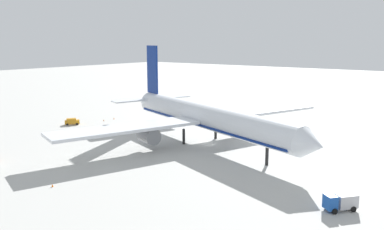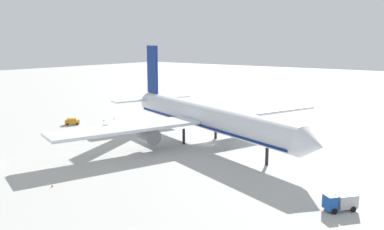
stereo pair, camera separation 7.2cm
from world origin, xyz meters
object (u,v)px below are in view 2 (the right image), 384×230
service_van (72,121)px  baggage_cart_0 (189,106)px  airliner (204,117)px  traffic_cone_3 (52,185)px  traffic_cone_1 (159,109)px  service_truck_2 (340,201)px  traffic_cone_4 (114,118)px  traffic_cone_0 (104,120)px

service_van → baggage_cart_0: bearing=81.4°
airliner → traffic_cone_3: 42.97m
service_van → traffic_cone_1: bearing=85.3°
service_truck_2 → traffic_cone_3: size_ratio=9.50×
traffic_cone_3 → airliner: bearing=86.4°
traffic_cone_3 → traffic_cone_1: bearing=119.0°
airliner → service_truck_2: (41.37, -21.27, -5.27)m
traffic_cone_3 → service_truck_2: bearing=25.6°
traffic_cone_3 → traffic_cone_4: (-39.77, 49.68, 0.00)m
airliner → service_truck_2: size_ratio=14.52×
traffic_cone_0 → traffic_cone_1: (-0.25, 27.11, 0.00)m
airliner → traffic_cone_0: size_ratio=137.98×
airliner → traffic_cone_1: airliner is taller
service_truck_2 → baggage_cart_0: 102.32m
traffic_cone_0 → traffic_cone_1: size_ratio=1.00×
traffic_cone_1 → service_truck_2: bearing=-31.4°
service_truck_2 → traffic_cone_4: (-83.81, 28.56, -1.19)m
airliner → traffic_cone_0: bearing=175.8°
traffic_cone_0 → traffic_cone_4: (0.27, 4.13, 0.00)m
traffic_cone_3 → traffic_cone_4: size_ratio=1.00×
airliner → traffic_cone_4: bearing=170.3°
baggage_cart_0 → traffic_cone_4: bearing=-96.4°
airliner → baggage_cart_0: airliner is taller
traffic_cone_0 → traffic_cone_4: 4.14m
traffic_cone_0 → airliner: bearing=-4.2°
traffic_cone_4 → traffic_cone_3: bearing=-51.3°
service_van → service_truck_2: bearing=-9.4°
baggage_cart_0 → traffic_cone_3: bearing=-67.2°
traffic_cone_0 → traffic_cone_1: bearing=90.5°
service_truck_2 → baggage_cart_0: (-79.83, 63.99, -1.20)m
traffic_cone_1 → traffic_cone_3: same height
traffic_cone_0 → traffic_cone_4: size_ratio=1.00×
service_van → traffic_cone_3: bearing=-39.5°
traffic_cone_1 → traffic_cone_4: size_ratio=1.00×
baggage_cart_0 → traffic_cone_4: traffic_cone_4 is taller
service_van → traffic_cone_0: bearing=71.7°
airliner → traffic_cone_0: 43.31m
service_van → traffic_cone_1: size_ratio=8.45×
baggage_cart_0 → traffic_cone_0: traffic_cone_0 is taller
service_truck_2 → traffic_cone_3: bearing=-154.4°
service_van → traffic_cone_4: service_van is taller
airliner → service_van: size_ratio=16.33×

